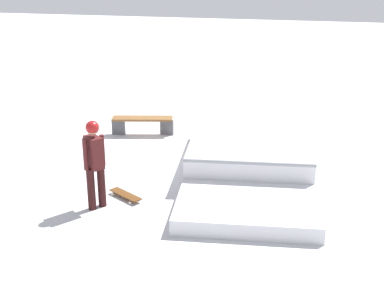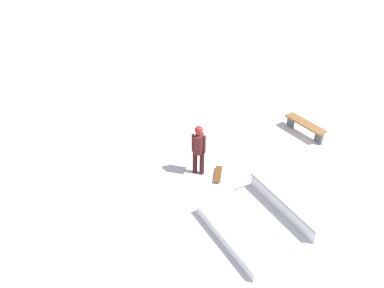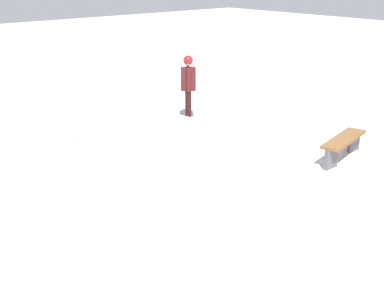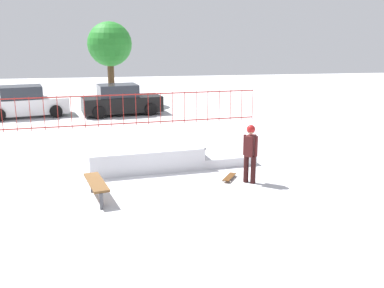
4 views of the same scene
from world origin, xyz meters
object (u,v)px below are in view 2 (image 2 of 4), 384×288
skate_ramp (316,195)px  park_bench (305,126)px  skateboard (218,174)px  skater (199,147)px

skate_ramp → park_bench: 3.63m
skate_ramp → skateboard: (2.01, -2.17, -0.24)m
skateboard → park_bench: park_bench is taller
skater → park_bench: bearing=-45.1°
skater → skate_ramp: bearing=-98.0°
skater → park_bench: size_ratio=1.05×
skateboard → park_bench: (-3.85, -0.95, 0.28)m
park_bench → skateboard: bearing=13.9°
skateboard → park_bench: 3.98m
skateboard → park_bench: bearing=-45.2°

